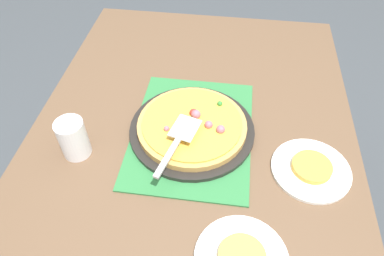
{
  "coord_description": "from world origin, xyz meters",
  "views": [
    {
      "loc": [
        -0.72,
        -0.1,
        1.55
      ],
      "look_at": [
        0.0,
        0.0,
        0.77
      ],
      "focal_mm": 32.93,
      "sensor_mm": 36.0,
      "label": 1
    }
  ],
  "objects": [
    {
      "name": "dining_table",
      "position": [
        0.0,
        0.0,
        0.64
      ],
      "size": [
        1.4,
        1.0,
        0.75
      ],
      "color": "brown",
      "rests_on": "ground_plane"
    },
    {
      "name": "pizza_server",
      "position": [
        -0.09,
        0.03,
        0.82
      ],
      "size": [
        0.23,
        0.1,
        0.01
      ],
      "color": "silver",
      "rests_on": "pizza"
    },
    {
      "name": "pizza_pan",
      "position": [
        0.0,
        0.0,
        0.76
      ],
      "size": [
        0.38,
        0.38,
        0.01
      ],
      "primitive_type": "cylinder",
      "color": "black",
      "rests_on": "placemat"
    },
    {
      "name": "placemat",
      "position": [
        0.0,
        0.0,
        0.75
      ],
      "size": [
        0.48,
        0.36,
        0.01
      ],
      "primitive_type": "cube",
      "color": "#2D753D",
      "rests_on": "dining_table"
    },
    {
      "name": "plate_near_left",
      "position": [
        -0.1,
        -0.35,
        0.76
      ],
      "size": [
        0.22,
        0.22,
        0.01
      ],
      "primitive_type": "cylinder",
      "color": "white",
      "rests_on": "dining_table"
    },
    {
      "name": "cup_near",
      "position": [
        -0.12,
        0.32,
        0.81
      ],
      "size": [
        0.08,
        0.08,
        0.12
      ],
      "primitive_type": "cylinder",
      "color": "white",
      "rests_on": "dining_table"
    },
    {
      "name": "ground_plane",
      "position": [
        0.0,
        0.0,
        0.0
      ],
      "size": [
        8.0,
        8.0,
        0.0
      ],
      "primitive_type": "plane",
      "color": "#3D4247"
    },
    {
      "name": "served_slice_left",
      "position": [
        -0.1,
        -0.35,
        0.77
      ],
      "size": [
        0.11,
        0.11,
        0.02
      ],
      "primitive_type": "cylinder",
      "color": "gold",
      "rests_on": "plate_near_left"
    },
    {
      "name": "pizza",
      "position": [
        0.0,
        -0.0,
        0.78
      ],
      "size": [
        0.33,
        0.33,
        0.05
      ],
      "color": "tan",
      "rests_on": "pizza_pan"
    }
  ]
}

